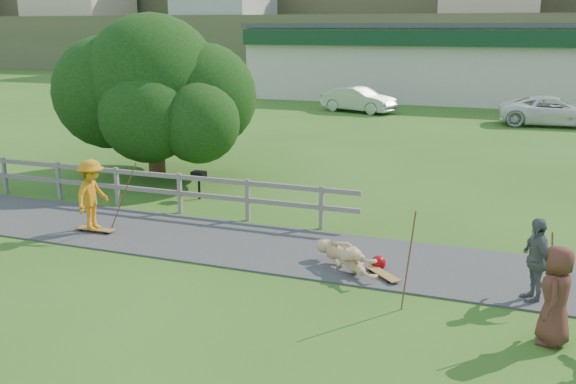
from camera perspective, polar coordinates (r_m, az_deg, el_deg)
name	(u,v)px	position (r m, az deg, el deg)	size (l,w,h in m)	color
ground	(185,263)	(13.96, -9.13, -6.23)	(260.00, 260.00, 0.00)	#2F5A19
path	(217,241)	(15.19, -6.35, -4.31)	(34.00, 3.00, 0.04)	#3C3C3F
fence	(98,179)	(18.87, -16.52, 1.11)	(15.05, 0.10, 1.10)	slate
strip_mall	(492,62)	(46.36, 17.69, 10.98)	(32.50, 10.75, 5.10)	silver
skater_rider	(93,199)	(16.16, -16.98, -0.59)	(1.12, 0.64, 1.73)	orange
skater_fallen	(346,257)	(13.25, 5.19, -5.75)	(1.78, 0.43, 0.65)	tan
spectator_b	(536,260)	(12.51, 21.16, -5.65)	(0.93, 0.39, 1.60)	slate
spectator_c	(556,295)	(10.99, 22.73, -8.48)	(0.80, 0.52, 1.63)	brown
car_silver	(359,100)	(38.16, 6.31, 8.17)	(1.56, 4.47, 1.47)	#B4B7BC
car_white	(553,111)	(35.29, 22.51, 6.65)	(2.45, 5.31, 1.48)	white
tree	(154,109)	(21.78, -11.81, 7.27)	(7.12, 7.12, 4.54)	black
bbq	(199,185)	(18.84, -7.91, 0.60)	(0.38, 0.29, 0.83)	black
longboard_rider	(95,231)	(16.38, -16.77, -3.32)	(1.01, 0.25, 0.11)	olive
longboard_fallen	(383,276)	(13.08, 8.44, -7.40)	(0.93, 0.23, 0.10)	olive
helmet	(378,263)	(13.50, 8.04, -6.23)	(0.31, 0.31, 0.31)	#A3040A
pole_rider	(123,193)	(16.10, -14.45, -0.06)	(0.03, 0.03, 1.96)	brown
pole_spec_left	(408,261)	(11.44, 10.65, -6.07)	(0.03, 0.03, 1.86)	brown
pole_spec_right	(552,285)	(11.16, 22.41, -7.68)	(0.03, 0.03, 1.78)	brown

